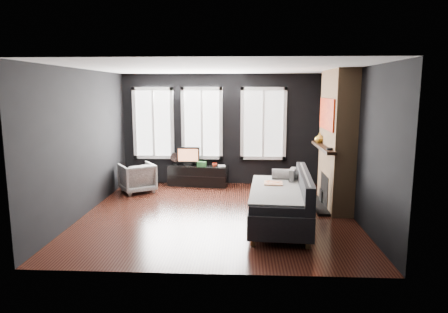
{
  "coord_description": "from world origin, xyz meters",
  "views": [
    {
      "loc": [
        0.48,
        -7.25,
        2.32
      ],
      "look_at": [
        0.1,
        0.3,
        1.05
      ],
      "focal_mm": 32.0,
      "sensor_mm": 36.0,
      "label": 1
    }
  ],
  "objects_px": {
    "media_console": "(198,176)",
    "monitor": "(188,155)",
    "armchair": "(137,176)",
    "book": "(218,161)",
    "mug": "(215,164)",
    "sofa": "(280,199)",
    "mantel_vase": "(320,138)"
  },
  "relations": [
    {
      "from": "armchair",
      "to": "mug",
      "type": "distance_m",
      "value": 1.84
    },
    {
      "from": "sofa",
      "to": "mantel_vase",
      "type": "relative_size",
      "value": 10.26
    },
    {
      "from": "media_console",
      "to": "monitor",
      "type": "relative_size",
      "value": 2.52
    },
    {
      "from": "monitor",
      "to": "mug",
      "type": "relative_size",
      "value": 4.98
    },
    {
      "from": "monitor",
      "to": "mug",
      "type": "xyz_separation_m",
      "value": [
        0.66,
        -0.14,
        -0.2
      ]
    },
    {
      "from": "media_console",
      "to": "mantel_vase",
      "type": "relative_size",
      "value": 6.7
    },
    {
      "from": "mantel_vase",
      "to": "monitor",
      "type": "bearing_deg",
      "value": 156.96
    },
    {
      "from": "monitor",
      "to": "mantel_vase",
      "type": "distance_m",
      "value": 3.23
    },
    {
      "from": "sofa",
      "to": "armchair",
      "type": "distance_m",
      "value": 3.73
    },
    {
      "from": "media_console",
      "to": "armchair",
      "type": "bearing_deg",
      "value": -144.83
    },
    {
      "from": "armchair",
      "to": "monitor",
      "type": "relative_size",
      "value": 1.29
    },
    {
      "from": "monitor",
      "to": "mug",
      "type": "distance_m",
      "value": 0.7
    },
    {
      "from": "sofa",
      "to": "book",
      "type": "height_order",
      "value": "sofa"
    },
    {
      "from": "media_console",
      "to": "book",
      "type": "xyz_separation_m",
      "value": [
        0.49,
        -0.04,
        0.36
      ]
    },
    {
      "from": "armchair",
      "to": "monitor",
      "type": "xyz_separation_m",
      "value": [
        1.07,
        0.74,
        0.38
      ]
    },
    {
      "from": "mug",
      "to": "mantel_vase",
      "type": "height_order",
      "value": "mantel_vase"
    },
    {
      "from": "sofa",
      "to": "media_console",
      "type": "relative_size",
      "value": 1.53
    },
    {
      "from": "sofa",
      "to": "mantel_vase",
      "type": "distance_m",
      "value": 2.08
    },
    {
      "from": "monitor",
      "to": "book",
      "type": "bearing_deg",
      "value": -7.31
    },
    {
      "from": "media_console",
      "to": "sofa",
      "type": "bearing_deg",
      "value": -50.61
    },
    {
      "from": "book",
      "to": "mug",
      "type": "bearing_deg",
      "value": -154.21
    },
    {
      "from": "sofa",
      "to": "media_console",
      "type": "distance_m",
      "value": 3.32
    },
    {
      "from": "sofa",
      "to": "mantel_vase",
      "type": "xyz_separation_m",
      "value": [
        0.95,
        1.64,
        0.86
      ]
    },
    {
      "from": "sofa",
      "to": "book",
      "type": "bearing_deg",
      "value": 118.01
    },
    {
      "from": "media_console",
      "to": "mantel_vase",
      "type": "height_order",
      "value": "mantel_vase"
    },
    {
      "from": "sofa",
      "to": "monitor",
      "type": "relative_size",
      "value": 3.86
    },
    {
      "from": "armchair",
      "to": "mug",
      "type": "bearing_deg",
      "value": 166.4
    },
    {
      "from": "armchair",
      "to": "book",
      "type": "distance_m",
      "value": 1.93
    },
    {
      "from": "armchair",
      "to": "book",
      "type": "xyz_separation_m",
      "value": [
        1.81,
        0.64,
        0.24
      ]
    },
    {
      "from": "book",
      "to": "mantel_vase",
      "type": "distance_m",
      "value": 2.57
    },
    {
      "from": "armchair",
      "to": "mantel_vase",
      "type": "height_order",
      "value": "mantel_vase"
    },
    {
      "from": "armchair",
      "to": "mantel_vase",
      "type": "bearing_deg",
      "value": 140.1
    }
  ]
}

